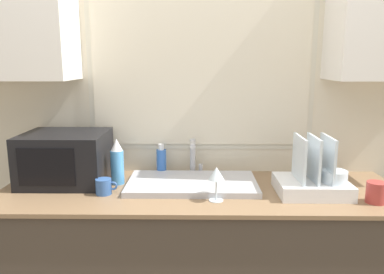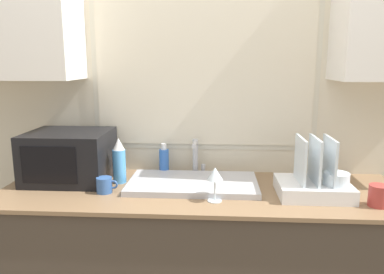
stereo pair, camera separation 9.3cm
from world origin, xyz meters
name	(u,v)px [view 2 (the right image)]	position (x,y,z in m)	size (l,w,h in m)	color
countertop	(201,270)	(0.00, 0.32, 0.46)	(2.07, 0.68, 0.93)	#42382D
wall_back	(204,85)	(0.00, 0.63, 1.44)	(6.00, 0.38, 2.60)	beige
sink_basin	(193,183)	(-0.05, 0.37, 0.94)	(0.67, 0.38, 0.03)	#B2B2B7
faucet	(196,155)	(-0.04, 0.57, 1.05)	(0.08, 0.14, 0.21)	#B7B7BC
microwave	(69,156)	(-0.73, 0.43, 1.06)	(0.44, 0.38, 0.27)	black
dish_rack	(315,182)	(0.56, 0.26, 0.99)	(0.34, 0.28, 0.29)	white
spray_bottle	(119,161)	(-0.45, 0.40, 1.04)	(0.07, 0.07, 0.25)	#4C99D8
soap_bottle	(164,161)	(-0.23, 0.57, 1.01)	(0.06, 0.06, 0.18)	blue
mug_near_sink	(105,185)	(-0.48, 0.24, 0.96)	(0.11, 0.08, 0.08)	#335999
wine_glass	(215,175)	(0.07, 0.16, 1.05)	(0.08, 0.08, 0.17)	silver
mug_by_rack	(379,196)	(0.81, 0.14, 0.98)	(0.12, 0.09, 0.10)	#A53833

